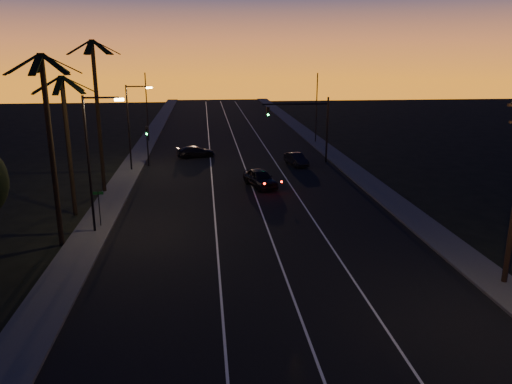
{
  "coord_description": "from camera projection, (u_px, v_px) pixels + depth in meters",
  "views": [
    {
      "loc": [
        -3.59,
        -12.06,
        11.58
      ],
      "look_at": [
        -0.29,
        19.61,
        2.61
      ],
      "focal_mm": 35.0,
      "sensor_mm": 36.0,
      "label": 1
    }
  ],
  "objects": [
    {
      "name": "lead_car",
      "position": [
        260.0,
        178.0,
        44.13
      ],
      "size": [
        3.17,
        5.4,
        1.56
      ],
      "color": "black",
      "rests_on": "road"
    },
    {
      "name": "right_car",
      "position": [
        296.0,
        159.0,
        52.6
      ],
      "size": [
        2.2,
        4.08,
        1.28
      ],
      "color": "black",
      "rests_on": "road"
    },
    {
      "name": "palm_far",
      "position": [
        97.0,
        102.0,
        40.49
      ],
      "size": [
        4.25,
        4.16,
        12.53
      ],
      "color": "black",
      "rests_on": "ground"
    },
    {
      "name": "palm_near",
      "position": [
        49.0,
        132.0,
        29.1
      ],
      "size": [
        4.25,
        4.16,
        11.53
      ],
      "color": "black",
      "rests_on": "ground"
    },
    {
      "name": "signal_post",
      "position": [
        147.0,
        139.0,
        51.59
      ],
      "size": [
        0.28,
        0.37,
        4.2
      ],
      "color": "black",
      "rests_on": "ground"
    },
    {
      "name": "lane_stripe_right",
      "position": [
        292.0,
        187.0,
        44.16
      ],
      "size": [
        0.12,
        160.0,
        0.01
      ],
      "primitive_type": "cube",
      "color": "silver",
      "rests_on": "road"
    },
    {
      "name": "palm_mid",
      "position": [
        67.0,
        130.0,
        35.01
      ],
      "size": [
        4.25,
        4.16,
        10.03
      ],
      "color": "black",
      "rests_on": "ground"
    },
    {
      "name": "lane_stripe_left",
      "position": [
        213.0,
        189.0,
        43.46
      ],
      "size": [
        0.12,
        160.0,
        0.01
      ],
      "primitive_type": "cube",
      "color": "silver",
      "rests_on": "road"
    },
    {
      "name": "street_sign",
      "position": [
        99.0,
        204.0,
        33.63
      ],
      "size": [
        0.7,
        0.06,
        2.6
      ],
      "color": "black",
      "rests_on": "ground"
    },
    {
      "name": "signal_mast",
      "position": [
        306.0,
        118.0,
        52.75
      ],
      "size": [
        7.1,
        0.41,
        7.0
      ],
      "color": "black",
      "rests_on": "ground"
    },
    {
      "name": "lane_stripe_mid",
      "position": [
        253.0,
        188.0,
        43.81
      ],
      "size": [
        0.12,
        160.0,
        0.01
      ],
      "primitive_type": "cube",
      "color": "silver",
      "rests_on": "road"
    },
    {
      "name": "cross_car",
      "position": [
        196.0,
        152.0,
        56.62
      ],
      "size": [
        4.64,
        2.81,
        1.26
      ],
      "color": "black",
      "rests_on": "road"
    },
    {
      "name": "streetlight_left_far",
      "position": [
        131.0,
        121.0,
        48.99
      ],
      "size": [
        2.55,
        0.26,
        8.5
      ],
      "color": "black",
      "rests_on": "ground"
    },
    {
      "name": "far_pole_right",
      "position": [
        316.0,
        108.0,
        64.71
      ],
      "size": [
        0.14,
        0.14,
        9.0
      ],
      "primitive_type": "cylinder",
      "color": "black",
      "rests_on": "ground"
    },
    {
      "name": "road",
      "position": [
        247.0,
        189.0,
        43.77
      ],
      "size": [
        20.0,
        170.0,
        0.01
      ],
      "primitive_type": "cube",
      "color": "black",
      "rests_on": "ground"
    },
    {
      "name": "streetlight_left_near",
      "position": [
        93.0,
        154.0,
        31.68
      ],
      "size": [
        2.55,
        0.26,
        9.0
      ],
      "color": "black",
      "rests_on": "ground"
    },
    {
      "name": "sidewalk_right",
      "position": [
        371.0,
        184.0,
        44.87
      ],
      "size": [
        2.4,
        170.0,
        0.16
      ],
      "primitive_type": "cube",
      "color": "#3B3B38",
      "rests_on": "ground"
    },
    {
      "name": "sidewalk_left",
      "position": [
        117.0,
        191.0,
        42.63
      ],
      "size": [
        2.4,
        170.0,
        0.16
      ],
      "primitive_type": "cube",
      "color": "#3B3B38",
      "rests_on": "ground"
    },
    {
      "name": "far_pole_left",
      "position": [
        147.0,
        108.0,
        65.38
      ],
      "size": [
        0.14,
        0.14,
        9.0
      ],
      "primitive_type": "cylinder",
      "color": "black",
      "rests_on": "ground"
    }
  ]
}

